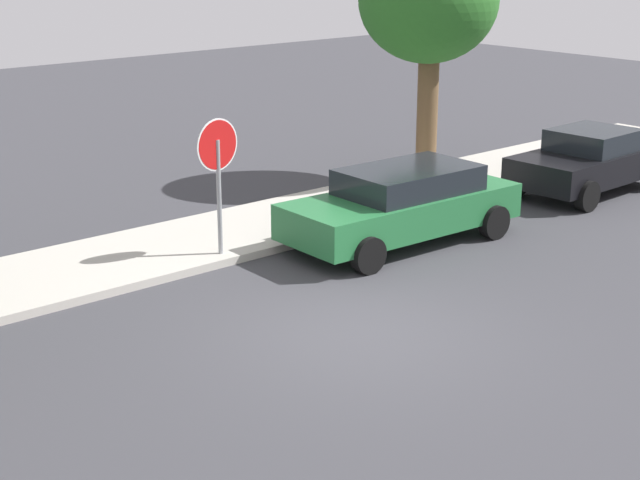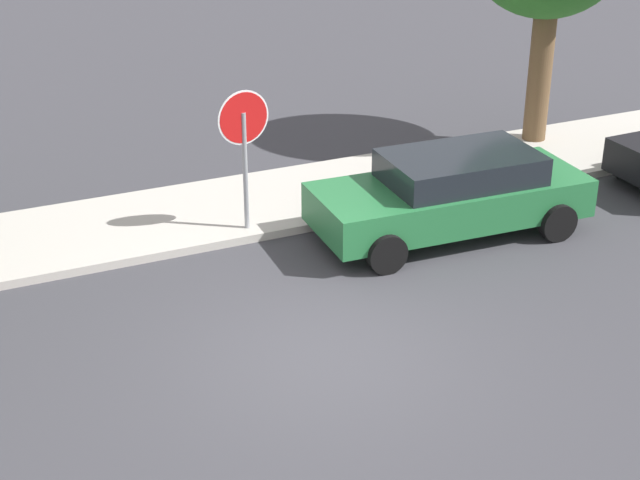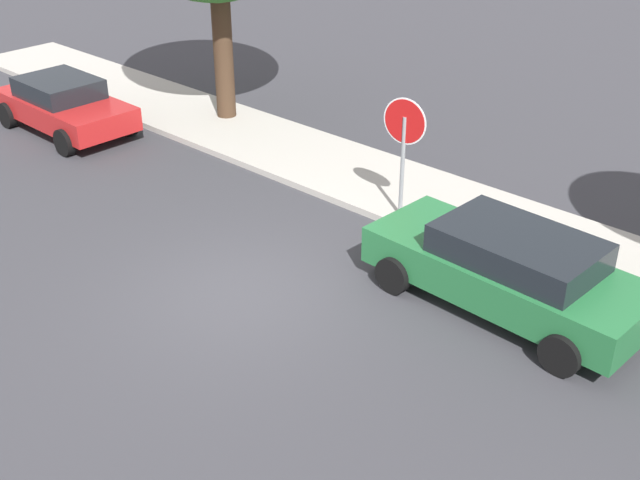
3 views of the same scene
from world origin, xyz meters
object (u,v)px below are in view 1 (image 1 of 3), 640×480
(street_tree_near_corner, at_px, (428,2))
(fire_hydrant, at_px, (363,208))
(stop_sign, at_px, (218,163))
(parked_car_green, at_px, (403,204))
(parked_car_black, at_px, (589,161))

(street_tree_near_corner, xyz_separation_m, fire_hydrant, (-3.48, -1.69, -3.64))
(stop_sign, distance_m, street_tree_near_corner, 7.34)
(fire_hydrant, bearing_deg, parked_car_green, -98.59)
(parked_car_black, relative_size, fire_hydrant, 5.41)
(stop_sign, relative_size, street_tree_near_corner, 0.46)
(parked_car_black, height_order, fire_hydrant, parked_car_black)
(parked_car_black, bearing_deg, parked_car_green, 179.27)
(street_tree_near_corner, bearing_deg, parked_car_black, -56.67)
(parked_car_black, distance_m, fire_hydrant, 5.64)
(parked_car_black, xyz_separation_m, fire_hydrant, (-5.47, 1.34, -0.35))
(fire_hydrant, bearing_deg, stop_sign, 179.06)
(stop_sign, xyz_separation_m, parked_car_green, (3.12, -1.32, -1.00))
(street_tree_near_corner, bearing_deg, stop_sign, -166.44)
(parked_car_green, bearing_deg, stop_sign, 157.06)
(stop_sign, relative_size, parked_car_green, 0.54)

